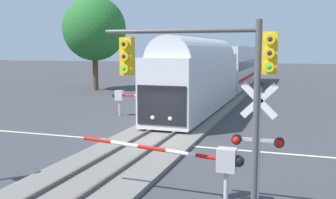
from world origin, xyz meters
name	(u,v)px	position (x,y,z in m)	size (l,w,h in m)	color
ground_plane	(151,143)	(0.00, 0.00, 0.00)	(220.00, 220.00, 0.00)	#3D3D42
road_centre_stripe	(151,143)	(0.00, 0.00, 0.00)	(44.00, 0.20, 0.01)	beige
railway_track	(151,141)	(0.00, 0.00, 0.10)	(4.40, 80.00, 0.32)	slate
commuter_train	(224,68)	(0.00, 20.33, 2.78)	(3.04, 40.52, 5.16)	silver
crossing_gate_near	(209,159)	(4.41, -6.72, 1.42)	(5.31, 0.40, 1.83)	#B7B7BC
crossing_signal_mast	(258,136)	(5.89, -7.53, 2.41)	(1.36, 0.44, 3.94)	#B2B2B7
crossing_gate_far	(130,96)	(-4.13, 6.72, 1.42)	(6.50, 0.40, 1.80)	#B7B7BC
traffic_signal_near_right	(210,75)	(4.75, -8.31, 4.08)	(4.48, 0.38, 5.41)	#4C4C51
pine_left_background	(94,29)	(-14.87, 21.40, 6.88)	(7.03, 7.03, 10.46)	#4C3828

